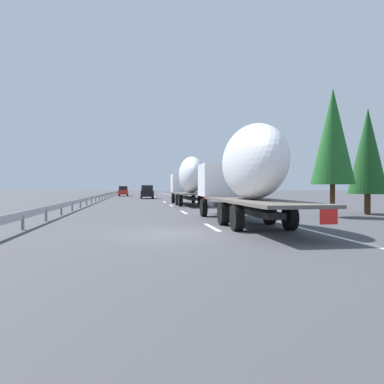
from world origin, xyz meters
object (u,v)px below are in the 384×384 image
object	(u,v)px
truck_trailing	(245,171)
car_black_suv	(147,192)
truck_lead	(189,179)
car_red_compact	(123,191)
road_sign	(187,184)

from	to	relation	value
truck_trailing	car_black_suv	size ratio (longest dim) A/B	3.02
truck_lead	car_red_compact	distance (m)	37.65
truck_trailing	car_black_suv	world-z (taller)	truck_trailing
truck_trailing	car_black_suv	xyz separation A→B (m)	(39.68, 3.43, -1.51)
truck_lead	car_red_compact	bearing A→B (deg)	11.30
car_red_compact	road_sign	world-z (taller)	road_sign
truck_lead	road_sign	size ratio (longest dim) A/B	3.83
truck_trailing	road_sign	xyz separation A→B (m)	(44.27, -3.10, -0.28)
car_black_suv	road_sign	world-z (taller)	road_sign
car_black_suv	car_red_compact	distance (m)	16.44
road_sign	truck_trailing	bearing A→B (deg)	175.99
car_black_suv	road_sign	bearing A→B (deg)	-54.92
truck_lead	car_black_suv	world-z (taller)	truck_lead
truck_lead	car_black_suv	distance (m)	21.26
truck_trailing	road_sign	bearing A→B (deg)	-4.01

